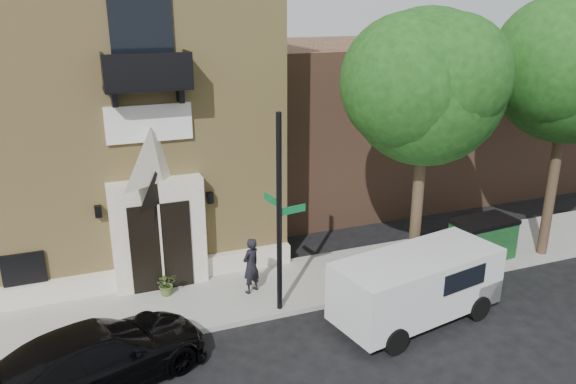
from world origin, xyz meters
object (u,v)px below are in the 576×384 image
object	(u,v)px
black_sedan	(98,357)
pedestrian_near	(251,266)
fire_hydrant	(338,285)
dumpster	(483,238)
street_sign	(279,215)
cargo_van	(422,283)

from	to	relation	value
black_sedan	pedestrian_near	bearing A→B (deg)	-79.58
fire_hydrant	dumpster	world-z (taller)	dumpster
street_sign	fire_hydrant	bearing A→B (deg)	-10.47
fire_hydrant	cargo_van	bearing A→B (deg)	-44.04
black_sedan	fire_hydrant	distance (m)	6.62
cargo_van	fire_hydrant	distance (m)	2.32
street_sign	fire_hydrant	size ratio (longest dim) A/B	7.58
street_sign	fire_hydrant	xyz separation A→B (m)	(1.73, -0.03, -2.34)
cargo_van	street_sign	world-z (taller)	street_sign
street_sign	fire_hydrant	distance (m)	2.91
black_sedan	dumpster	xyz separation A→B (m)	(11.90, 2.04, 0.10)
dumpster	fire_hydrant	bearing A→B (deg)	-177.23
street_sign	dumpster	distance (m)	7.47
black_sedan	dumpster	bearing A→B (deg)	-100.47
black_sedan	street_sign	xyz separation A→B (m)	(4.74, 1.42, 2.13)
pedestrian_near	fire_hydrant	bearing A→B (deg)	123.04
cargo_van	pedestrian_near	xyz separation A→B (m)	(-3.80, 2.72, -0.07)
fire_hydrant	pedestrian_near	xyz separation A→B (m)	(-2.18, 1.15, 0.47)
dumpster	pedestrian_near	xyz separation A→B (m)	(-7.61, 0.50, 0.16)
black_sedan	cargo_van	distance (m)	8.10
fire_hydrant	pedestrian_near	size ratio (longest dim) A/B	0.43
street_sign	dumpster	bearing A→B (deg)	-4.38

